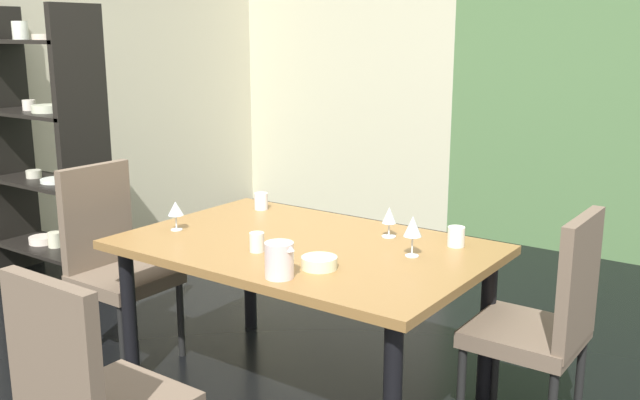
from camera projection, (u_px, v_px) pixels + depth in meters
name	position (u px, v px, depth m)	size (l,w,h in m)	color
ground_plane	(273.00, 369.00, 3.66)	(5.39, 5.91, 0.02)	black
back_panel_interior	(340.00, 64.00, 6.52)	(2.30, 0.10, 2.80)	beige
dining_table	(305.00, 260.00, 3.27)	(1.64, 1.07, 0.74)	olive
chair_right_far	(546.00, 318.00, 2.91)	(0.44, 0.44, 0.99)	brown
chair_head_near	(90.00, 396.00, 2.30)	(0.44, 0.44, 0.96)	brown
chair_left_near	(113.00, 256.00, 3.68)	(0.44, 0.44, 1.02)	brown
display_shelf	(44.00, 148.00, 4.75)	(0.92, 0.37, 1.85)	black
wine_glass_right	(413.00, 227.00, 3.03)	(0.08, 0.08, 0.18)	silver
wine_glass_near_window	(176.00, 209.00, 3.44)	(0.08, 0.08, 0.14)	silver
wine_glass_north	(389.00, 216.00, 3.33)	(0.07, 0.07, 0.14)	silver
serving_bowl_near_shelf	(319.00, 263.00, 2.89)	(0.15, 0.15, 0.05)	beige
cup_south	(456.00, 237.00, 3.19)	(0.08, 0.08, 0.09)	white
cup_left	(261.00, 201.00, 3.86)	(0.07, 0.07, 0.09)	white
cup_east	(257.00, 242.00, 3.11)	(0.07, 0.07, 0.09)	silver
pitcher_corner	(279.00, 260.00, 2.77)	(0.13, 0.11, 0.14)	silver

